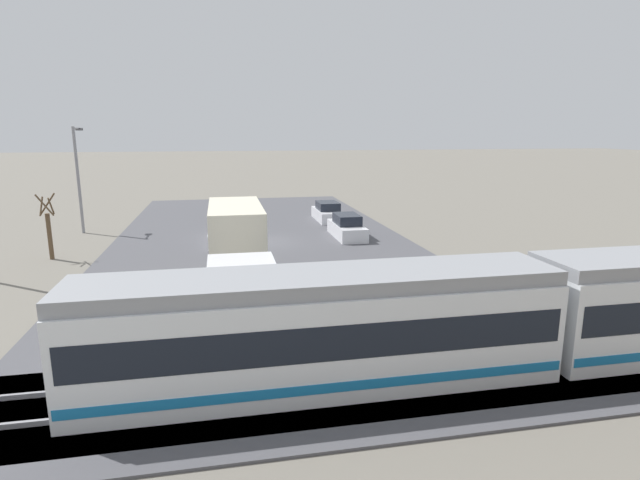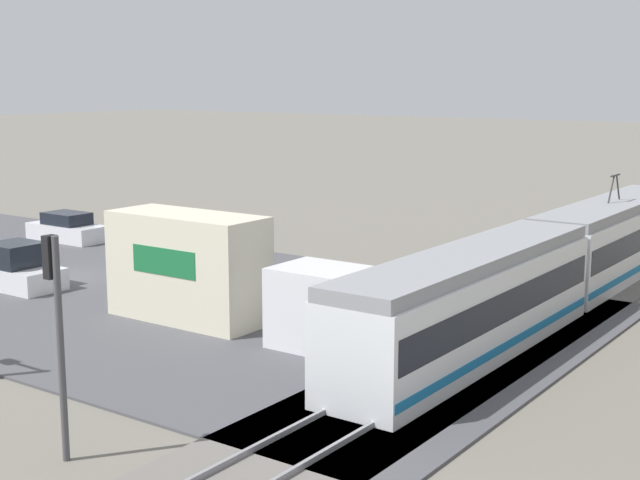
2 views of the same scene
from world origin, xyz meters
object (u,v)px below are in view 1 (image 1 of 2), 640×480
object	(u,v)px
box_truck	(238,256)
sedan_car_0	(328,213)
street_tree	(49,230)
pickup_truck	(224,230)
sedan_car_1	(347,228)
light_rail_tram	(541,314)
street_lamp_mid_block	(78,172)

from	to	relation	value
box_truck	sedan_car_0	bearing A→B (deg)	-113.88
box_truck	street_tree	size ratio (longest dim) A/B	2.66
sedan_car_0	box_truck	bearing A→B (deg)	66.12
pickup_truck	sedan_car_1	xyz separation A→B (m)	(-8.12, 0.34, -0.05)
light_rail_tram	sedan_car_0	bearing A→B (deg)	-87.73
street_lamp_mid_block	street_tree	bearing A→B (deg)	91.44
light_rail_tram	sedan_car_1	size ratio (longest dim) A/B	5.91
street_tree	box_truck	bearing A→B (deg)	139.76
pickup_truck	sedan_car_1	size ratio (longest dim) A/B	1.26
pickup_truck	street_lamp_mid_block	distance (m)	11.65
sedan_car_1	light_rail_tram	bearing A→B (deg)	93.40
street_tree	street_lamp_mid_block	world-z (taller)	street_lamp_mid_block
sedan_car_0	street_lamp_mid_block	bearing A→B (deg)	3.45
sedan_car_0	street_tree	world-z (taller)	street_tree
sedan_car_0	street_lamp_mid_block	distance (m)	18.41
box_truck	sedan_car_0	distance (m)	19.15
light_rail_tram	street_lamp_mid_block	xyz separation A→B (m)	(19.05, -24.85, 2.66)
street_tree	sedan_car_0	bearing A→B (deg)	-153.34
light_rail_tram	sedan_car_1	distance (m)	19.32
sedan_car_0	sedan_car_1	distance (m)	6.67
sedan_car_1	street_lamp_mid_block	xyz separation A→B (m)	(17.90, -5.58, 3.59)
pickup_truck	street_lamp_mid_block	xyz separation A→B (m)	(9.78, -5.24, 3.53)
pickup_truck	sedan_car_0	world-z (taller)	pickup_truck
light_rail_tram	street_lamp_mid_block	distance (m)	31.43
sedan_car_0	street_tree	bearing A→B (deg)	26.66
box_truck	street_lamp_mid_block	xyz separation A→B (m)	(10.28, -16.40, 2.50)
sedan_car_0	light_rail_tram	bearing A→B (deg)	92.27
sedan_car_1	pickup_truck	bearing A→B (deg)	-2.41
light_rail_tram	box_truck	distance (m)	12.18
box_truck	street_tree	world-z (taller)	box_truck
street_lamp_mid_block	pickup_truck	bearing A→B (deg)	151.82
box_truck	sedan_car_1	xyz separation A→B (m)	(-7.62, -10.81, -1.09)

